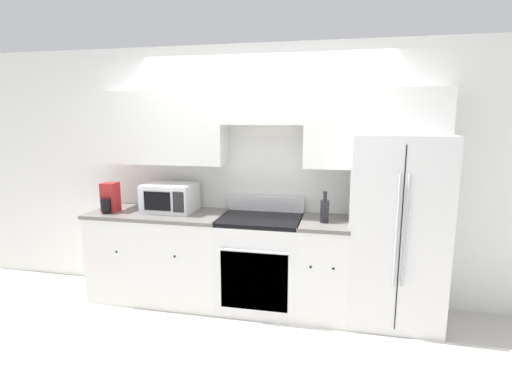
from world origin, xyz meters
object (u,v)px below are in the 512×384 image
oven_range (261,262)px  refrigerator (395,229)px  bottle (325,210)px  microwave (170,197)px

oven_range → refrigerator: bearing=2.7°
bottle → refrigerator: bearing=10.3°
oven_range → microwave: microwave is taller
oven_range → refrigerator: size_ratio=0.63×
oven_range → bottle: bearing=-5.5°
refrigerator → bottle: size_ratio=5.94×
bottle → microwave: bearing=175.2°
refrigerator → oven_range: bearing=-177.3°
oven_range → microwave: 1.14m
microwave → bottle: bottle is taller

